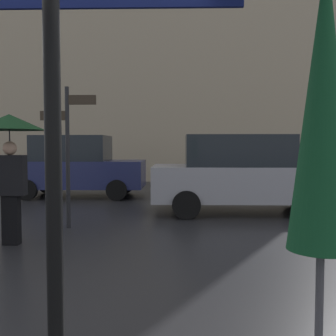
% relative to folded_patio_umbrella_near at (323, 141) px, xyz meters
% --- Properties ---
extents(folded_patio_umbrella_near, '(0.48, 0.48, 2.44)m').
position_rel_folded_patio_umbrella_near_xyz_m(folded_patio_umbrella_near, '(0.00, 0.00, 0.00)').
color(folded_patio_umbrella_near, black).
rests_on(folded_patio_umbrella_near, ground).
extents(pedestrian_with_umbrella, '(1.12, 1.12, 2.10)m').
position_rel_folded_patio_umbrella_near_xyz_m(pedestrian_with_umbrella, '(-3.31, 4.54, 0.09)').
color(pedestrian_with_umbrella, black).
rests_on(pedestrian_with_umbrella, ground).
extents(parked_car_left, '(4.05, 1.99, 1.91)m').
position_rel_folded_patio_umbrella_near_xyz_m(parked_car_left, '(-3.79, 10.59, -0.65)').
color(parked_car_left, '#1E234C').
rests_on(parked_car_left, ground).
extents(parked_car_right, '(4.43, 2.04, 1.85)m').
position_rel_folded_patio_umbrella_near_xyz_m(parked_car_right, '(0.93, 7.75, -0.67)').
color(parked_car_right, gray).
rests_on(parked_car_right, ground).
extents(street_signpost, '(1.08, 0.08, 2.72)m').
position_rel_folded_patio_umbrella_near_xyz_m(street_signpost, '(-2.75, 5.86, 0.05)').
color(street_signpost, black).
rests_on(street_signpost, ground).
extents(building_block, '(17.18, 2.46, 14.07)m').
position_rel_folded_patio_umbrella_near_xyz_m(building_block, '(-1.67, 17.00, 5.43)').
color(building_block, gray).
rests_on(building_block, ground).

